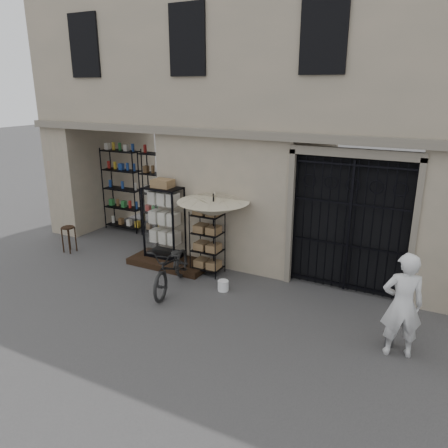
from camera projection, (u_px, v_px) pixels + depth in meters
The scene contains 14 objects.
ground at pixel (227, 315), 8.46m from camera, with size 80.00×80.00×0.00m, color black.
main_building at pixel (304, 75), 10.48m from camera, with size 14.00×4.00×9.00m, color gray.
shop_recess at pixel (131, 188), 12.36m from camera, with size 3.00×1.70×3.00m, color black.
shop_shelving at pixel (141, 192), 12.88m from camera, with size 2.70×0.50×2.50m, color black.
iron_gate at pixel (351, 223), 9.15m from camera, with size 2.50×0.21×3.00m.
step_platform at pixel (170, 262), 10.80m from camera, with size 2.00×0.90×0.15m, color black.
display_cabinet at pixel (164, 226), 10.80m from camera, with size 1.02×0.82×1.91m.
wire_rack at pixel (207, 243), 10.15m from camera, with size 0.68×0.49×1.53m.
market_umbrella at pixel (213, 205), 9.83m from camera, with size 1.65×1.68×2.34m.
white_bucket at pixel (223, 286), 9.46m from camera, with size 0.24×0.24×0.23m, color white.
bicycle at pixel (173, 288), 9.59m from camera, with size 0.68×1.02×1.94m, color black.
wooden_stool at pixel (69, 239), 11.60m from camera, with size 0.43×0.43×0.70m.
steel_bollard at pixel (391, 326), 7.34m from camera, with size 0.14×0.14×0.77m, color #58595E.
shopkeeper at pixel (396, 354), 7.25m from camera, with size 0.65×1.79×0.43m, color silver.
Camera 1 is at (3.44, -6.70, 4.24)m, focal length 35.00 mm.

